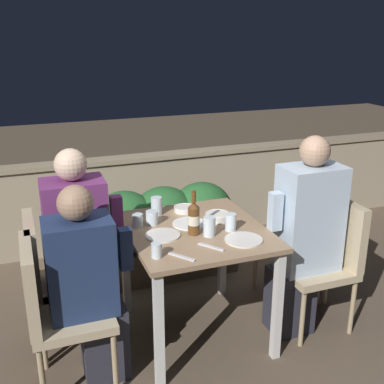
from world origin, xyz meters
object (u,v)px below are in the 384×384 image
(chair_left_far, at_px, (51,273))
(person_blue_shirt, at_px, (304,237))
(chair_right_near, at_px, (328,252))
(person_purple_stripe, at_px, (83,249))
(person_navy_jumper, at_px, (89,286))
(chair_right_far, at_px, (304,230))
(beer_bottle, at_px, (194,218))
(chair_left_near, at_px, (52,303))

(chair_left_far, bearing_deg, person_blue_shirt, -12.39)
(chair_left_far, xyz_separation_m, chair_right_near, (1.75, -0.34, 0.00))
(person_purple_stripe, relative_size, person_blue_shirt, 0.97)
(person_navy_jumper, xyz_separation_m, chair_right_near, (1.58, 0.01, -0.07))
(chair_right_far, distance_m, beer_bottle, 1.05)
(beer_bottle, bearing_deg, chair_left_far, 164.44)
(chair_right_far, bearing_deg, person_blue_shirt, -124.79)
(person_blue_shirt, bearing_deg, chair_left_far, 167.61)
(chair_left_far, relative_size, person_blue_shirt, 0.67)
(chair_left_near, height_order, chair_left_far, same)
(person_blue_shirt, bearing_deg, beer_bottle, 171.44)
(chair_right_far, bearing_deg, person_purple_stripe, -179.20)
(person_navy_jumper, relative_size, beer_bottle, 4.27)
(person_blue_shirt, xyz_separation_m, chair_right_far, (0.25, 0.36, -0.14))
(chair_right_near, bearing_deg, person_blue_shirt, 180.00)
(person_blue_shirt, bearing_deg, person_navy_jumper, -179.44)
(person_navy_jumper, distance_m, person_blue_shirt, 1.38)
(chair_left_near, xyz_separation_m, chair_right_far, (1.83, 0.38, 0.00))
(chair_left_far, distance_m, person_purple_stripe, 0.23)
(chair_left_far, height_order, chair_right_far, same)
(person_navy_jumper, height_order, chair_right_far, person_navy_jumper)
(beer_bottle, bearing_deg, person_purple_stripe, 159.93)
(chair_right_near, height_order, chair_right_far, same)
(person_purple_stripe, xyz_separation_m, person_blue_shirt, (1.35, -0.34, 0.02))
(person_blue_shirt, bearing_deg, chair_right_far, 55.21)
(chair_right_far, bearing_deg, chair_left_far, -179.28)
(person_navy_jumper, bearing_deg, chair_right_far, 13.03)
(chair_right_near, bearing_deg, chair_right_far, 81.52)
(chair_left_far, relative_size, chair_right_far, 1.00)
(person_blue_shirt, height_order, beer_bottle, person_blue_shirt)
(chair_right_near, bearing_deg, chair_left_far, 168.98)
(person_navy_jumper, bearing_deg, chair_right_near, 0.49)
(person_purple_stripe, distance_m, person_blue_shirt, 1.40)
(chair_left_far, xyz_separation_m, person_purple_stripe, (0.20, 0.00, 0.12))
(person_navy_jumper, xyz_separation_m, chair_left_far, (-0.18, 0.35, -0.07))
(person_navy_jumper, bearing_deg, chair_left_far, 116.42)
(person_purple_stripe, bearing_deg, chair_right_near, -12.40)
(person_purple_stripe, xyz_separation_m, beer_bottle, (0.64, -0.23, 0.21))
(chair_left_far, xyz_separation_m, beer_bottle, (0.84, -0.23, 0.33))
(chair_right_near, relative_size, person_blue_shirt, 0.67)
(person_navy_jumper, distance_m, person_purple_stripe, 0.36)
(chair_right_far, relative_size, beer_bottle, 3.20)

